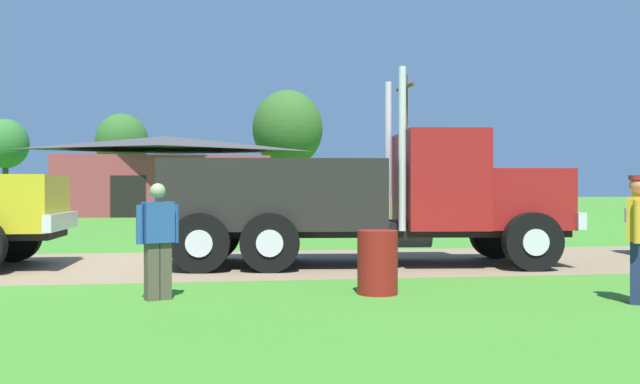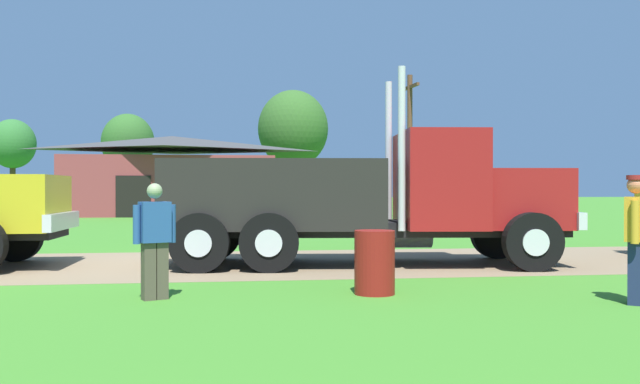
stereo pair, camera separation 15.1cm
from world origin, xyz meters
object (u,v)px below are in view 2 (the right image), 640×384
(steel_barrel, at_px, (375,262))
(visitor_walking_mid, at_px, (636,235))
(visitor_far_side, at_px, (405,211))
(utility_pole_near, at_px, (410,142))
(shed_building, at_px, (172,177))
(truck_foreground_white, at_px, (360,199))
(visitor_by_barrel, at_px, (155,238))

(steel_barrel, bearing_deg, visitor_walking_mid, -21.21)
(visitor_walking_mid, distance_m, visitor_far_side, 9.93)
(visitor_far_side, height_order, utility_pole_near, utility_pole_near)
(utility_pole_near, bearing_deg, steel_barrel, -106.37)
(shed_building, height_order, utility_pole_near, utility_pole_near)
(truck_foreground_white, relative_size, shed_building, 0.69)
(shed_building, bearing_deg, steel_barrel, -79.54)
(visitor_by_barrel, distance_m, utility_pole_near, 25.24)
(visitor_by_barrel, bearing_deg, shed_building, 94.61)
(visitor_walking_mid, relative_size, visitor_far_side, 1.04)
(shed_building, bearing_deg, visitor_far_side, -68.57)
(visitor_far_side, bearing_deg, visitor_walking_mid, -87.27)
(visitor_by_barrel, bearing_deg, visitor_walking_mid, -10.74)
(truck_foreground_white, bearing_deg, visitor_walking_mid, -60.85)
(steel_barrel, height_order, shed_building, shed_building)
(shed_building, bearing_deg, visitor_by_barrel, -85.39)
(truck_foreground_white, bearing_deg, shed_building, 102.93)
(truck_foreground_white, bearing_deg, steel_barrel, -97.80)
(truck_foreground_white, height_order, steel_barrel, truck_foreground_white)
(truck_foreground_white, relative_size, visitor_far_side, 5.07)
(visitor_walking_mid, bearing_deg, shed_building, 105.73)
(visitor_far_side, distance_m, shed_building, 22.49)
(visitor_walking_mid, height_order, utility_pole_near, utility_pole_near)
(truck_foreground_white, relative_size, visitor_walking_mid, 4.87)
(steel_barrel, bearing_deg, truck_foreground_white, 82.20)
(visitor_far_side, xyz_separation_m, steel_barrel, (-2.75, -8.67, -0.42))
(visitor_by_barrel, bearing_deg, truck_foreground_white, 45.92)
(visitor_by_barrel, height_order, utility_pole_near, utility_pole_near)
(visitor_far_side, height_order, shed_building, shed_building)
(shed_building, bearing_deg, truck_foreground_white, -77.07)
(visitor_by_barrel, distance_m, visitor_far_side, 10.49)
(visitor_far_side, distance_m, steel_barrel, 9.11)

